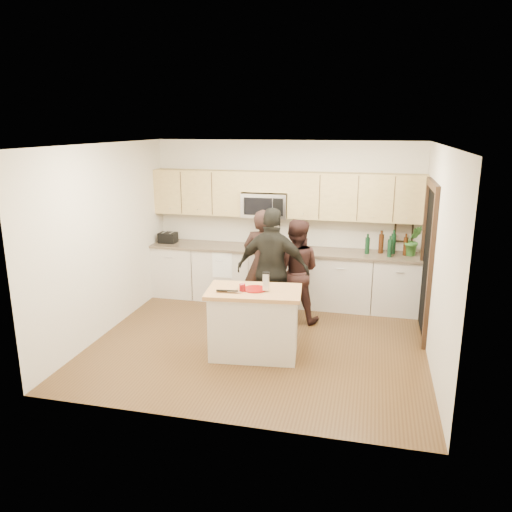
% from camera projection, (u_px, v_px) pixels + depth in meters
% --- Properties ---
extents(floor, '(4.50, 4.50, 0.00)m').
position_uv_depth(floor, '(259.00, 342.00, 6.97)').
color(floor, '#55381D').
rests_on(floor, ground).
extents(room_shell, '(4.52, 4.02, 2.71)m').
position_uv_depth(room_shell, '(259.00, 220.00, 6.53)').
color(room_shell, beige).
rests_on(room_shell, ground).
extents(back_cabinetry, '(4.50, 0.66, 0.94)m').
position_uv_depth(back_cabinetry, '(282.00, 275.00, 8.44)').
color(back_cabinetry, beige).
rests_on(back_cabinetry, ground).
extents(upper_cabinetry, '(4.50, 0.33, 0.75)m').
position_uv_depth(upper_cabinetry, '(286.00, 194.00, 8.22)').
color(upper_cabinetry, tan).
rests_on(upper_cabinetry, ground).
extents(microwave, '(0.76, 0.41, 0.40)m').
position_uv_depth(microwave, '(265.00, 205.00, 8.31)').
color(microwave, silver).
rests_on(microwave, ground).
extents(doorway, '(0.06, 1.25, 2.20)m').
position_uv_depth(doorway, '(428.00, 256.00, 7.03)').
color(doorway, black).
rests_on(doorway, ground).
extents(framed_picture, '(0.30, 0.03, 0.38)m').
position_uv_depth(framed_picture, '(404.00, 231.00, 8.08)').
color(framed_picture, black).
rests_on(framed_picture, ground).
extents(dish_towel, '(0.34, 0.60, 0.48)m').
position_uv_depth(dish_towel, '(224.00, 256.00, 8.39)').
color(dish_towel, white).
rests_on(dish_towel, ground).
extents(island, '(1.27, 0.83, 0.90)m').
position_uv_depth(island, '(254.00, 322.00, 6.48)').
color(island, beige).
rests_on(island, ground).
extents(red_plate, '(0.31, 0.31, 0.02)m').
position_uv_depth(red_plate, '(255.00, 289.00, 6.37)').
color(red_plate, maroon).
rests_on(red_plate, island).
extents(box_grater, '(0.09, 0.06, 0.24)m').
position_uv_depth(box_grater, '(266.00, 281.00, 6.27)').
color(box_grater, silver).
rests_on(box_grater, red_plate).
extents(drink_glass, '(0.08, 0.08, 0.09)m').
position_uv_depth(drink_glass, '(242.00, 288.00, 6.31)').
color(drink_glass, maroon).
rests_on(drink_glass, island).
extents(cutting_board, '(0.27, 0.20, 0.02)m').
position_uv_depth(cutting_board, '(227.00, 289.00, 6.36)').
color(cutting_board, '#B6834C').
rests_on(cutting_board, island).
extents(tongs, '(0.28, 0.06, 0.02)m').
position_uv_depth(tongs, '(227.00, 291.00, 6.25)').
color(tongs, black).
rests_on(tongs, cutting_board).
extents(knife, '(0.17, 0.04, 0.01)m').
position_uv_depth(knife, '(234.00, 292.00, 6.23)').
color(knife, silver).
rests_on(knife, cutting_board).
extents(toaster, '(0.30, 0.23, 0.18)m').
position_uv_depth(toaster, '(168.00, 238.00, 8.73)').
color(toaster, black).
rests_on(toaster, back_cabinetry).
extents(bottle_cluster, '(0.68, 0.31, 0.38)m').
position_uv_depth(bottle_cluster, '(391.00, 244.00, 7.90)').
color(bottle_cluster, black).
rests_on(bottle_cluster, back_cabinetry).
extents(orchid, '(0.31, 0.27, 0.48)m').
position_uv_depth(orchid, '(413.00, 241.00, 7.82)').
color(orchid, '#326729').
rests_on(orchid, back_cabinetry).
extents(woman_left, '(0.66, 0.47, 1.70)m').
position_uv_depth(woman_left, '(263.00, 264.00, 7.74)').
color(woman_left, black).
rests_on(woman_left, ground).
extents(woman_center, '(0.78, 0.61, 1.59)m').
position_uv_depth(woman_center, '(295.00, 271.00, 7.56)').
color(woman_center, black).
rests_on(woman_center, ground).
extents(woman_right, '(1.08, 0.48, 1.82)m').
position_uv_depth(woman_right, '(273.00, 270.00, 7.20)').
color(woman_right, black).
rests_on(woman_right, ground).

